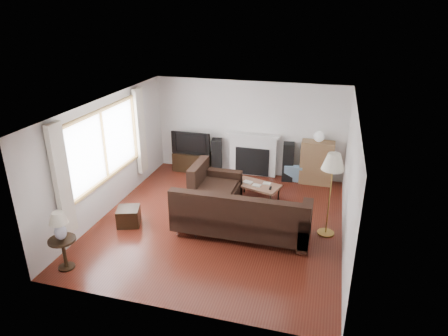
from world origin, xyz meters
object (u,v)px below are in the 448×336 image
(tv_stand, at_px, (193,161))
(coffee_table, at_px, (257,192))
(bookshelf, at_px, (317,163))
(side_table, at_px, (64,254))
(sectional_sofa, at_px, (242,213))
(floor_lamp, at_px, (330,195))

(tv_stand, distance_m, coffee_table, 2.44)
(bookshelf, xyz_separation_m, side_table, (-3.96, -4.80, -0.27))
(bookshelf, height_order, sectional_sofa, bookshelf)
(side_table, bearing_deg, floor_lamp, 28.52)
(sectional_sofa, xyz_separation_m, floor_lamp, (1.63, 0.45, 0.39))
(coffee_table, bearing_deg, bookshelf, 63.71)
(sectional_sofa, distance_m, coffee_table, 1.56)
(bookshelf, height_order, floor_lamp, floor_lamp)
(coffee_table, distance_m, floor_lamp, 2.06)
(coffee_table, bearing_deg, sectional_sofa, -73.66)
(coffee_table, xyz_separation_m, floor_lamp, (1.62, -1.09, 0.65))
(bookshelf, relative_size, side_table, 1.92)
(tv_stand, relative_size, bookshelf, 0.92)
(bookshelf, distance_m, side_table, 6.23)
(coffee_table, height_order, side_table, side_table)
(sectional_sofa, height_order, coffee_table, sectional_sofa)
(tv_stand, height_order, coffee_table, tv_stand)
(floor_lamp, relative_size, side_table, 2.96)
(tv_stand, bearing_deg, bookshelf, 0.68)
(tv_stand, relative_size, floor_lamp, 0.60)
(sectional_sofa, distance_m, floor_lamp, 1.74)
(tv_stand, height_order, bookshelf, bookshelf)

